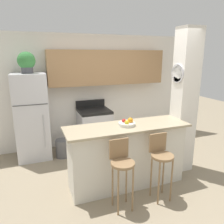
% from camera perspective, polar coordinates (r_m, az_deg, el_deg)
% --- Properties ---
extents(ground_plane, '(14.00, 14.00, 0.00)m').
position_cam_1_polar(ground_plane, '(3.87, 3.78, -18.07)').
color(ground_plane, gray).
extents(wall_back, '(5.60, 0.38, 2.55)m').
position_cam_1_polar(wall_back, '(5.13, -3.48, 8.12)').
color(wall_back, white).
rests_on(wall_back, ground_plane).
extents(pillar_right, '(0.38, 0.32, 2.55)m').
position_cam_1_polar(pillar_right, '(4.08, 18.33, 2.44)').
color(pillar_right, white).
rests_on(pillar_right, ground_plane).
extents(counter_bar, '(1.97, 0.63, 1.02)m').
position_cam_1_polar(counter_bar, '(3.62, 3.92, -11.17)').
color(counter_bar, silver).
rests_on(counter_bar, ground_plane).
extents(refrigerator, '(0.65, 0.67, 1.75)m').
position_cam_1_polar(refrigerator, '(4.72, -20.22, -1.20)').
color(refrigerator, silver).
rests_on(refrigerator, ground_plane).
extents(stove_range, '(0.69, 0.66, 1.07)m').
position_cam_1_polar(stove_range, '(5.02, -4.62, -4.35)').
color(stove_range, silver).
rests_on(stove_range, ground_plane).
extents(bar_stool_left, '(0.33, 0.33, 0.99)m').
position_cam_1_polar(bar_stool_left, '(3.03, 2.54, -13.59)').
color(bar_stool_left, olive).
rests_on(bar_stool_left, ground_plane).
extents(bar_stool_right, '(0.33, 0.33, 0.99)m').
position_cam_1_polar(bar_stool_right, '(3.30, 12.67, -11.49)').
color(bar_stool_right, olive).
rests_on(bar_stool_right, ground_plane).
extents(potted_plant_on_fridge, '(0.33, 0.33, 0.41)m').
position_cam_1_polar(potted_plant_on_fridge, '(4.57, -21.44, 12.10)').
color(potted_plant_on_fridge, '#4C4C51').
rests_on(potted_plant_on_fridge, refrigerator).
extents(fruit_bowl, '(0.26, 0.26, 0.12)m').
position_cam_1_polar(fruit_bowl, '(3.41, 4.01, -2.96)').
color(fruit_bowl, silver).
rests_on(fruit_bowl, counter_bar).
extents(trash_bin, '(0.28, 0.28, 0.38)m').
position_cam_1_polar(trash_bin, '(4.77, -12.82, -9.23)').
color(trash_bin, '#59595B').
rests_on(trash_bin, ground_plane).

